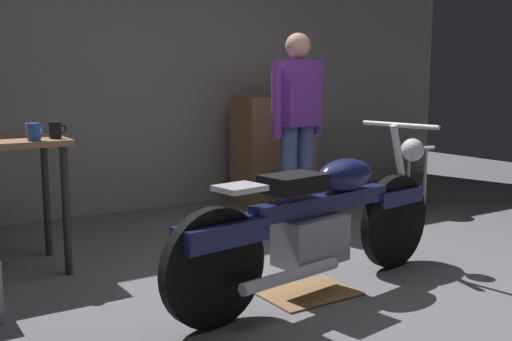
# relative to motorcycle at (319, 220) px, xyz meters

# --- Properties ---
(ground_plane) EXTENTS (12.00, 12.00, 0.00)m
(ground_plane) POSITION_rel_motorcycle_xyz_m (0.05, 0.06, -0.45)
(ground_plane) COLOR slate
(back_wall) EXTENTS (8.00, 0.12, 3.10)m
(back_wall) POSITION_rel_motorcycle_xyz_m (0.05, 2.86, 1.10)
(back_wall) COLOR gray
(back_wall) RESTS_ON ground_plane
(motorcycle) EXTENTS (2.18, 0.70, 1.00)m
(motorcycle) POSITION_rel_motorcycle_xyz_m (0.00, 0.00, 0.00)
(motorcycle) COLOR black
(motorcycle) RESTS_ON ground_plane
(person_standing) EXTENTS (0.57, 0.27, 1.67)m
(person_standing) POSITION_rel_motorcycle_xyz_m (0.91, 1.46, 0.48)
(person_standing) COLOR #4A5C92
(person_standing) RESTS_ON ground_plane
(shop_stool) EXTENTS (0.32, 0.32, 0.64)m
(shop_stool) POSITION_rel_motorcycle_xyz_m (2.21, 1.26, 0.05)
(shop_stool) COLOR #B2B2B7
(shop_stool) RESTS_ON ground_plane
(wooden_dresser) EXTENTS (0.80, 0.47, 1.10)m
(wooden_dresser) POSITION_rel_motorcycle_xyz_m (1.27, 2.36, 0.10)
(wooden_dresser) COLOR #99724C
(wooden_dresser) RESTS_ON ground_plane
(drip_tray) EXTENTS (0.56, 0.40, 0.01)m
(drip_tray) POSITION_rel_motorcycle_xyz_m (-0.07, 0.00, -0.44)
(drip_tray) COLOR olive
(drip_tray) RESTS_ON ground_plane
(mug_blue_enamel) EXTENTS (0.12, 0.08, 0.11)m
(mug_blue_enamel) POSITION_rel_motorcycle_xyz_m (-1.36, 1.18, 0.51)
(mug_blue_enamel) COLOR #2D51AD
(mug_blue_enamel) RESTS_ON workbench
(mug_black_matte) EXTENTS (0.11, 0.08, 0.11)m
(mug_black_matte) POSITION_rel_motorcycle_xyz_m (-1.20, 1.26, 0.51)
(mug_black_matte) COLOR black
(mug_black_matte) RESTS_ON workbench
(mug_white_ceramic) EXTENTS (0.10, 0.07, 0.09)m
(mug_white_ceramic) POSITION_rel_motorcycle_xyz_m (-1.31, 1.44, 0.50)
(mug_white_ceramic) COLOR white
(mug_white_ceramic) RESTS_ON workbench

